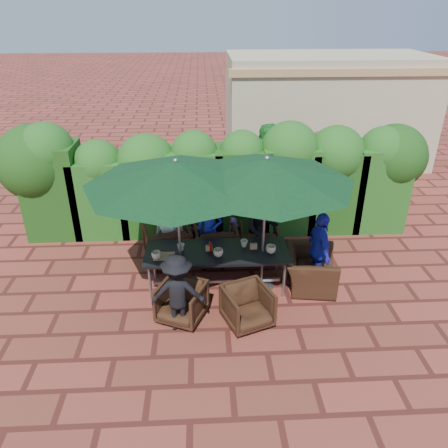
{
  "coord_description": "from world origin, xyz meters",
  "views": [
    {
      "loc": [
        -0.32,
        -6.45,
        4.61
      ],
      "look_at": [
        0.02,
        0.4,
        1.08
      ],
      "focal_mm": 35.0,
      "sensor_mm": 36.0,
      "label": 1
    }
  ],
  "objects_px": {
    "umbrella_left": "(176,173)",
    "chair_far_mid": "(215,241)",
    "umbrella_right": "(267,171)",
    "chair_far_left": "(167,242)",
    "chair_near_right": "(248,305)",
    "chair_near_left": "(181,300)",
    "chair_end_right": "(310,264)",
    "chair_far_right": "(259,241)",
    "dining_table": "(217,255)"
  },
  "relations": [
    {
      "from": "chair_near_left",
      "to": "chair_far_mid",
      "type": "bearing_deg",
      "value": 95.06
    },
    {
      "from": "umbrella_left",
      "to": "chair_near_right",
      "type": "xyz_separation_m",
      "value": [
        1.07,
        -0.93,
        -1.86
      ]
    },
    {
      "from": "chair_far_mid",
      "to": "chair_end_right",
      "type": "relative_size",
      "value": 0.83
    },
    {
      "from": "chair_far_right",
      "to": "chair_near_right",
      "type": "relative_size",
      "value": 1.07
    },
    {
      "from": "chair_far_left",
      "to": "umbrella_left",
      "type": "bearing_deg",
      "value": 92.71
    },
    {
      "from": "umbrella_left",
      "to": "chair_end_right",
      "type": "height_order",
      "value": "umbrella_left"
    },
    {
      "from": "umbrella_left",
      "to": "chair_far_right",
      "type": "distance_m",
      "value": 2.58
    },
    {
      "from": "chair_far_mid",
      "to": "chair_near_left",
      "type": "relative_size",
      "value": 1.2
    },
    {
      "from": "chair_near_right",
      "to": "chair_end_right",
      "type": "bearing_deg",
      "value": 17.94
    },
    {
      "from": "chair_far_right",
      "to": "umbrella_right",
      "type": "bearing_deg",
      "value": 88.65
    },
    {
      "from": "umbrella_left",
      "to": "chair_near_right",
      "type": "distance_m",
      "value": 2.34
    },
    {
      "from": "chair_far_right",
      "to": "chair_end_right",
      "type": "height_order",
      "value": "chair_end_right"
    },
    {
      "from": "dining_table",
      "to": "umbrella_left",
      "type": "height_order",
      "value": "umbrella_left"
    },
    {
      "from": "umbrella_left",
      "to": "umbrella_right",
      "type": "bearing_deg",
      "value": 1.67
    },
    {
      "from": "chair_far_left",
      "to": "chair_near_right",
      "type": "distance_m",
      "value": 2.38
    },
    {
      "from": "chair_far_left",
      "to": "chair_far_mid",
      "type": "distance_m",
      "value": 0.93
    },
    {
      "from": "umbrella_left",
      "to": "chair_far_mid",
      "type": "bearing_deg",
      "value": 58.29
    },
    {
      "from": "chair_far_mid",
      "to": "chair_end_right",
      "type": "distance_m",
      "value": 1.91
    },
    {
      "from": "chair_near_right",
      "to": "umbrella_right",
      "type": "bearing_deg",
      "value": 49.02
    },
    {
      "from": "chair_near_left",
      "to": "umbrella_right",
      "type": "bearing_deg",
      "value": 53.7
    },
    {
      "from": "dining_table",
      "to": "umbrella_left",
      "type": "distance_m",
      "value": 1.66
    },
    {
      "from": "chair_near_left",
      "to": "chair_far_right",
      "type": "bearing_deg",
      "value": 74.91
    },
    {
      "from": "chair_far_mid",
      "to": "chair_near_left",
      "type": "distance_m",
      "value": 1.87
    },
    {
      "from": "chair_near_left",
      "to": "chair_far_left",
      "type": "bearing_deg",
      "value": 124.45
    },
    {
      "from": "chair_near_left",
      "to": "chair_near_right",
      "type": "xyz_separation_m",
      "value": [
        1.04,
        -0.17,
        0.0
      ]
    },
    {
      "from": "umbrella_right",
      "to": "chair_far_mid",
      "type": "bearing_deg",
      "value": 129.17
    },
    {
      "from": "dining_table",
      "to": "chair_near_left",
      "type": "xyz_separation_m",
      "value": [
        -0.6,
        -0.84,
        -0.33
      ]
    },
    {
      "from": "chair_far_mid",
      "to": "chair_far_left",
      "type": "bearing_deg",
      "value": -5.93
    },
    {
      "from": "chair_near_left",
      "to": "chair_end_right",
      "type": "relative_size",
      "value": 0.69
    },
    {
      "from": "umbrella_right",
      "to": "chair_far_left",
      "type": "height_order",
      "value": "umbrella_right"
    },
    {
      "from": "dining_table",
      "to": "chair_end_right",
      "type": "bearing_deg",
      "value": -0.74
    },
    {
      "from": "umbrella_right",
      "to": "chair_far_right",
      "type": "bearing_deg",
      "value": 86.2
    },
    {
      "from": "dining_table",
      "to": "umbrella_right",
      "type": "xyz_separation_m",
      "value": [
        0.8,
        -0.04,
        1.54
      ]
    },
    {
      "from": "dining_table",
      "to": "chair_far_left",
      "type": "xyz_separation_m",
      "value": [
        -0.93,
        0.93,
        -0.24
      ]
    },
    {
      "from": "chair_far_right",
      "to": "chair_near_left",
      "type": "relative_size",
      "value": 1.08
    },
    {
      "from": "umbrella_left",
      "to": "chair_far_right",
      "type": "xyz_separation_m",
      "value": [
        1.49,
        1.05,
        -1.84
      ]
    },
    {
      "from": "umbrella_right",
      "to": "chair_end_right",
      "type": "distance_m",
      "value": 1.97
    },
    {
      "from": "chair_far_right",
      "to": "chair_end_right",
      "type": "distance_m",
      "value": 1.27
    },
    {
      "from": "chair_near_right",
      "to": "chair_end_right",
      "type": "height_order",
      "value": "chair_end_right"
    },
    {
      "from": "chair_far_left",
      "to": "chair_far_right",
      "type": "relative_size",
      "value": 1.15
    },
    {
      "from": "chair_near_right",
      "to": "chair_far_mid",
      "type": "bearing_deg",
      "value": 81.71
    },
    {
      "from": "chair_near_left",
      "to": "dining_table",
      "type": "bearing_deg",
      "value": 78.29
    },
    {
      "from": "dining_table",
      "to": "chair_far_mid",
      "type": "relative_size",
      "value": 2.96
    },
    {
      "from": "chair_far_right",
      "to": "chair_near_left",
      "type": "height_order",
      "value": "chair_far_right"
    },
    {
      "from": "umbrella_left",
      "to": "chair_near_left",
      "type": "xyz_separation_m",
      "value": [
        0.02,
        -0.76,
        -1.86
      ]
    },
    {
      "from": "chair_near_left",
      "to": "chair_end_right",
      "type": "bearing_deg",
      "value": 43.73
    },
    {
      "from": "umbrella_right",
      "to": "chair_near_left",
      "type": "xyz_separation_m",
      "value": [
        -1.39,
        -0.8,
        -1.86
      ]
    },
    {
      "from": "dining_table",
      "to": "chair_end_right",
      "type": "relative_size",
      "value": 2.45
    },
    {
      "from": "umbrella_right",
      "to": "chair_far_left",
      "type": "bearing_deg",
      "value": 150.76
    },
    {
      "from": "chair_far_left",
      "to": "chair_end_right",
      "type": "height_order",
      "value": "chair_end_right"
    }
  ]
}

